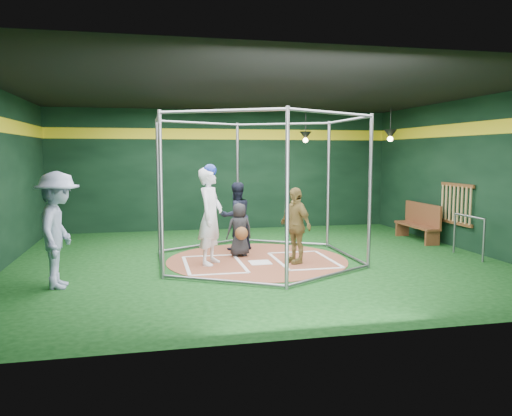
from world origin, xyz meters
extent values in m
cube|color=#0B330E|center=(0.00, 0.00, -0.01)|extent=(10.00, 9.00, 0.02)
cube|color=black|center=(0.00, 0.00, 3.50)|extent=(10.00, 9.00, 0.02)
cube|color=black|center=(0.00, 4.50, 1.75)|extent=(10.00, 0.10, 3.50)
cube|color=black|center=(0.00, -4.50, 1.75)|extent=(10.00, 0.10, 3.50)
cube|color=black|center=(5.00, 0.00, 1.75)|extent=(0.10, 9.00, 3.50)
cube|color=yellow|center=(0.00, 4.47, 2.80)|extent=(10.00, 0.01, 0.30)
cube|color=yellow|center=(4.97, 0.00, 2.80)|extent=(0.01, 9.00, 0.30)
cylinder|color=brown|center=(0.00, 0.00, 0.01)|extent=(3.80, 3.80, 0.01)
cube|color=white|center=(0.00, -0.30, 0.02)|extent=(0.43, 0.43, 0.01)
cube|color=white|center=(-0.95, 0.60, 0.02)|extent=(1.10, 0.07, 0.01)
cube|color=white|center=(-0.95, -1.10, 0.02)|extent=(1.10, 0.07, 0.01)
cube|color=white|center=(-1.50, -0.25, 0.02)|extent=(0.07, 1.70, 0.01)
cube|color=white|center=(-0.40, -0.25, 0.02)|extent=(0.07, 1.70, 0.01)
cube|color=white|center=(0.95, 0.60, 0.02)|extent=(1.10, 0.07, 0.01)
cube|color=white|center=(0.95, -1.10, 0.02)|extent=(1.10, 0.07, 0.01)
cube|color=white|center=(0.40, -0.25, 0.02)|extent=(0.07, 1.70, 0.01)
cube|color=white|center=(1.50, -0.25, 0.02)|extent=(0.07, 1.70, 0.01)
cylinder|color=gray|center=(1.99, 1.15, 1.50)|extent=(0.07, 0.07, 3.00)
cylinder|color=gray|center=(0.00, 2.30, 1.50)|extent=(0.07, 0.07, 3.00)
cylinder|color=gray|center=(-1.99, 1.15, 1.50)|extent=(0.07, 0.07, 3.00)
cylinder|color=gray|center=(-1.99, -1.15, 1.50)|extent=(0.07, 0.07, 3.00)
cylinder|color=gray|center=(0.00, -2.30, 1.50)|extent=(0.07, 0.07, 3.00)
cylinder|color=gray|center=(1.99, -1.15, 1.50)|extent=(0.07, 0.07, 3.00)
cylinder|color=gray|center=(1.00, 1.72, 2.95)|extent=(2.02, 1.20, 0.06)
cylinder|color=gray|center=(1.00, 1.72, 0.05)|extent=(2.02, 1.20, 0.06)
cylinder|color=gray|center=(-1.00, 1.72, 2.95)|extent=(2.02, 1.20, 0.06)
cylinder|color=gray|center=(-1.00, 1.72, 0.05)|extent=(2.02, 1.20, 0.06)
cylinder|color=gray|center=(-1.99, 0.00, 2.95)|extent=(0.06, 2.30, 0.06)
cylinder|color=gray|center=(-1.99, 0.00, 0.05)|extent=(0.06, 2.30, 0.06)
cylinder|color=gray|center=(-1.00, -1.73, 2.95)|extent=(2.02, 1.20, 0.06)
cylinder|color=gray|center=(-1.00, -1.73, 0.05)|extent=(2.02, 1.20, 0.06)
cylinder|color=gray|center=(1.00, -1.73, 2.95)|extent=(2.02, 1.20, 0.06)
cylinder|color=gray|center=(1.00, -1.73, 0.05)|extent=(2.02, 1.20, 0.06)
cylinder|color=gray|center=(1.99, 0.00, 2.95)|extent=(0.06, 2.30, 0.06)
cylinder|color=gray|center=(1.99, 0.00, 0.05)|extent=(0.06, 2.30, 0.06)
cube|color=brown|center=(4.94, 0.40, 1.50)|extent=(0.05, 1.25, 0.08)
cube|color=brown|center=(4.94, 0.40, 0.60)|extent=(0.05, 1.25, 0.08)
cylinder|color=tan|center=(4.92, -0.15, 1.05)|extent=(0.06, 0.06, 0.85)
cylinder|color=tan|center=(4.92, 0.01, 1.05)|extent=(0.06, 0.06, 0.85)
cylinder|color=tan|center=(4.92, 0.16, 1.05)|extent=(0.06, 0.06, 0.85)
cylinder|color=tan|center=(4.92, 0.32, 1.05)|extent=(0.06, 0.06, 0.85)
cylinder|color=tan|center=(4.92, 0.48, 1.05)|extent=(0.06, 0.06, 0.85)
cylinder|color=tan|center=(4.92, 0.64, 1.05)|extent=(0.06, 0.06, 0.85)
cylinder|color=tan|center=(4.92, 0.79, 1.05)|extent=(0.06, 0.06, 0.85)
cylinder|color=tan|center=(4.92, 0.95, 1.05)|extent=(0.06, 0.06, 0.85)
cone|color=black|center=(2.20, 3.60, 2.75)|extent=(0.34, 0.34, 0.22)
sphere|color=#FFD899|center=(2.20, 3.60, 2.62)|extent=(0.14, 0.14, 0.14)
cylinder|color=black|center=(2.20, 3.60, 3.10)|extent=(0.02, 0.02, 0.70)
cone|color=black|center=(4.00, 2.00, 2.75)|extent=(0.34, 0.34, 0.22)
sphere|color=#FFD899|center=(4.00, 2.00, 2.62)|extent=(0.14, 0.14, 0.14)
cylinder|color=black|center=(4.00, 2.00, 3.10)|extent=(0.02, 0.02, 0.70)
imported|color=white|center=(-1.00, -0.19, 0.99)|extent=(0.75, 0.85, 1.95)
sphere|color=navy|center=(-1.00, -0.19, 1.90)|extent=(0.26, 0.26, 0.26)
imported|color=#A48B46|center=(0.71, -0.42, 0.79)|extent=(0.68, 0.98, 1.55)
imported|color=black|center=(-0.29, 0.47, 0.59)|extent=(0.61, 0.44, 1.16)
sphere|color=brown|center=(-0.29, 0.22, 0.55)|extent=(0.28, 0.28, 0.28)
imported|color=black|center=(-0.23, 1.21, 0.80)|extent=(0.90, 0.79, 1.57)
imported|color=#8D99BA|center=(-3.69, -1.38, 0.98)|extent=(0.75, 1.28, 1.95)
cube|color=brown|center=(4.55, 1.48, 0.39)|extent=(0.39, 1.66, 0.06)
cube|color=brown|center=(4.71, 1.48, 0.69)|extent=(0.06, 1.66, 0.55)
cube|color=brown|center=(4.55, 0.75, 0.18)|extent=(0.37, 0.07, 0.37)
cube|color=brown|center=(4.55, 2.22, 0.18)|extent=(0.37, 0.07, 0.37)
cylinder|color=gray|center=(4.55, -1.16, 0.46)|extent=(0.05, 0.05, 0.91)
cylinder|color=gray|center=(4.55, -0.14, 0.46)|extent=(0.05, 0.05, 0.91)
cylinder|color=gray|center=(4.55, -0.65, 0.89)|extent=(0.05, 1.01, 0.05)
camera|label=1|loc=(-2.21, -10.09, 2.24)|focal=35.00mm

